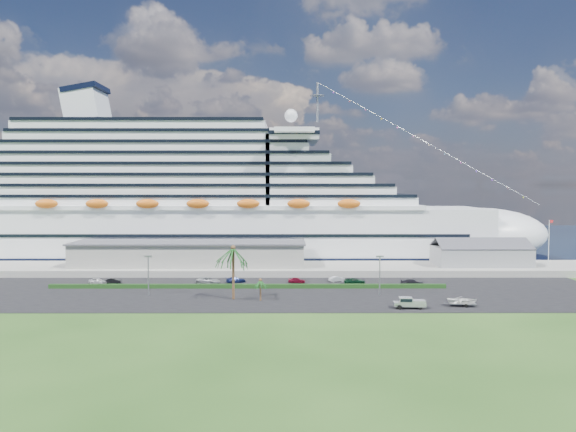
{
  "coord_description": "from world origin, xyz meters",
  "views": [
    {
      "loc": [
        0.72,
        -107.34,
        22.98
      ],
      "look_at": [
        1.01,
        30.0,
        15.38
      ],
      "focal_mm": 35.0,
      "sensor_mm": 36.0,
      "label": 1
    }
  ],
  "objects_px": {
    "pickup_truck": "(409,302)",
    "boat_trailer": "(462,300)",
    "cruise_ship": "(214,206)",
    "parked_car_3": "(236,280)"
  },
  "relations": [
    {
      "from": "cruise_ship",
      "to": "boat_trailer",
      "type": "bearing_deg",
      "value": -50.43
    },
    {
      "from": "cruise_ship",
      "to": "parked_car_3",
      "type": "relative_size",
      "value": 41.1
    },
    {
      "from": "pickup_truck",
      "to": "parked_car_3",
      "type": "bearing_deg",
      "value": 141.63
    },
    {
      "from": "cruise_ship",
      "to": "boat_trailer",
      "type": "xyz_separation_m",
      "value": [
        55.3,
        -66.92,
        -15.4
      ]
    },
    {
      "from": "cruise_ship",
      "to": "pickup_truck",
      "type": "xyz_separation_m",
      "value": [
        44.9,
        -68.5,
        -15.44
      ]
    },
    {
      "from": "parked_car_3",
      "to": "boat_trailer",
      "type": "bearing_deg",
      "value": -144.39
    },
    {
      "from": "pickup_truck",
      "to": "boat_trailer",
      "type": "xyz_separation_m",
      "value": [
        10.4,
        1.59,
        0.04
      ]
    },
    {
      "from": "parked_car_3",
      "to": "pickup_truck",
      "type": "bearing_deg",
      "value": -152.92
    },
    {
      "from": "pickup_truck",
      "to": "boat_trailer",
      "type": "distance_m",
      "value": 10.52
    },
    {
      "from": "cruise_ship",
      "to": "parked_car_3",
      "type": "xyz_separation_m",
      "value": [
        10.29,
        -41.09,
        -15.9
      ]
    }
  ]
}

